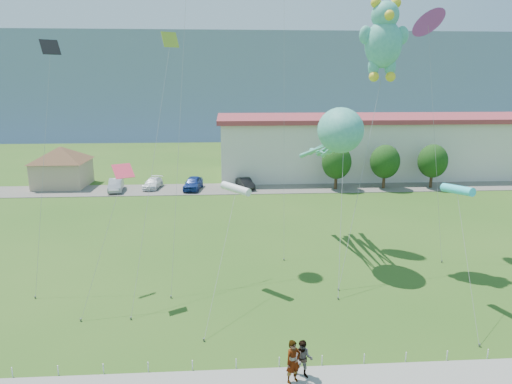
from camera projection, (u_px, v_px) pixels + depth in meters
ground at (296, 350)px, 22.47m from camera, size 160.00×160.00×0.00m
parking_strip at (254, 188)px, 56.41m from camera, size 70.00×6.00×0.06m
hill_ridge at (237, 83)px, 135.93m from camera, size 160.00×50.00×25.00m
pavilion at (62, 163)px, 57.12m from camera, size 9.20×9.20×5.00m
warehouse at (430, 144)px, 65.81m from camera, size 61.00×15.00×8.20m
rope_fence at (301, 361)px, 21.15m from camera, size 26.05×0.05×0.50m
tree_near at (337, 162)px, 55.28m from camera, size 3.60×3.60×5.47m
tree_mid at (385, 162)px, 55.66m from camera, size 3.60×3.60×5.47m
tree_far at (433, 161)px, 56.03m from camera, size 3.60×3.60×5.47m
pedestrian_left at (293, 362)px, 19.73m from camera, size 0.85×0.74×1.96m
pedestrian_right at (303, 359)px, 20.06m from camera, size 0.99×0.86×1.76m
parked_car_silver at (116, 185)px, 54.84m from camera, size 2.08×4.55×1.45m
parked_car_white at (153, 183)px, 56.28m from camera, size 2.30×4.49×1.25m
parked_car_blue at (193, 183)px, 55.57m from camera, size 2.50×4.83×1.57m
parked_car_black at (245, 183)px, 56.15m from camera, size 2.42×4.20×1.31m
octopus_kite at (336, 139)px, 32.45m from camera, size 3.10×12.82×11.20m
teddy_bear_kite at (384, 38)px, 30.71m from camera, size 5.50×6.59×18.30m
small_kite_white at (236, 190)px, 28.33m from camera, size 2.14×7.92×6.83m
small_kite_yellow at (165, 73)px, 29.69m from camera, size 2.49×9.58×16.04m
small_kite_black at (48, 79)px, 28.28m from camera, size 1.62×4.83×15.40m
small_kite_purple at (429, 28)px, 33.01m from camera, size 1.80×4.59×17.73m
small_kite_pink at (119, 184)px, 26.22m from camera, size 2.89×3.67×8.29m
small_kite_cyan at (458, 191)px, 26.02m from camera, size 1.00×6.21×7.31m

